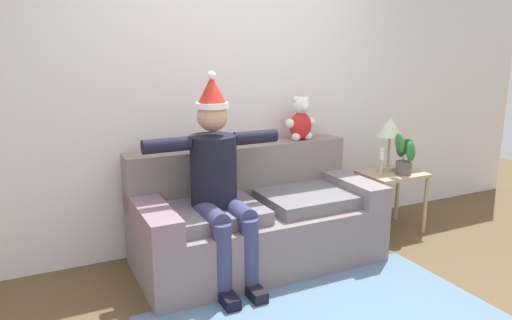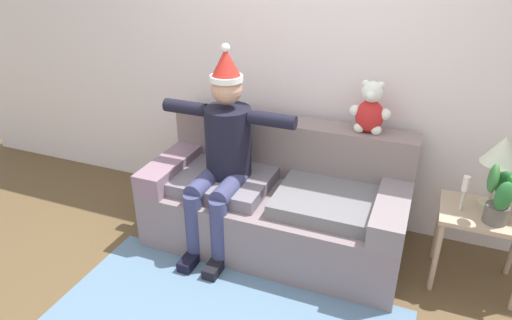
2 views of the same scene
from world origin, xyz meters
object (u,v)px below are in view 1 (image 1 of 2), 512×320
at_px(table_lamp, 390,129).
at_px(teddy_bear, 301,120).
at_px(couch, 255,219).
at_px(person_seated, 218,178).
at_px(side_table, 392,182).
at_px(candle_short, 404,152).
at_px(potted_plant, 404,154).
at_px(candle_tall, 382,158).

bearing_deg(table_lamp, teddy_bear, 168.21).
bearing_deg(couch, person_seated, -155.44).
distance_m(side_table, candle_short, 0.31).
xyz_separation_m(couch, candle_short, (1.57, 0.05, 0.39)).
relative_size(side_table, candle_short, 2.12).
bearing_deg(table_lamp, couch, -176.15).
bearing_deg(person_seated, couch, 24.56).
bearing_deg(couch, candle_short, 1.82).
bearing_deg(candle_short, potted_plant, -131.34).
height_order(couch, candle_short, couch).
xyz_separation_m(side_table, candle_short, (0.16, 0.04, 0.26)).
relative_size(table_lamp, potted_plant, 1.25).
distance_m(side_table, table_lamp, 0.49).
xyz_separation_m(person_seated, candle_tall, (1.63, 0.16, -0.05)).
height_order(couch, teddy_bear, teddy_bear).
relative_size(potted_plant, candle_short, 1.51).
distance_m(couch, candle_short, 1.61).
distance_m(potted_plant, candle_short, 0.18).
xyz_separation_m(person_seated, side_table, (1.78, 0.18, -0.30)).
bearing_deg(person_seated, side_table, 5.78).
bearing_deg(potted_plant, teddy_bear, 157.69).
xyz_separation_m(potted_plant, candle_short, (0.12, 0.13, -0.01)).
relative_size(side_table, candle_tall, 2.31).
bearing_deg(teddy_bear, candle_short, -12.71).
distance_m(table_lamp, candle_short, 0.26).
relative_size(couch, potted_plant, 4.76).
bearing_deg(couch, table_lamp, 3.85).
relative_size(potted_plant, candle_tall, 1.65).
relative_size(person_seated, table_lamp, 3.04).
xyz_separation_m(potted_plant, candle_tall, (-0.19, 0.07, -0.03)).
height_order(couch, candle_tall, couch).
xyz_separation_m(couch, potted_plant, (1.45, -0.08, 0.40)).
height_order(teddy_bear, candle_short, teddy_bear).
xyz_separation_m(teddy_bear, side_table, (0.83, -0.26, -0.59)).
bearing_deg(candle_short, teddy_bear, 167.29).
height_order(person_seated, side_table, person_seated).
relative_size(teddy_bear, side_table, 0.68).
bearing_deg(teddy_bear, side_table, -17.52).
height_order(side_table, table_lamp, table_lamp).
bearing_deg(side_table, teddy_bear, 162.48).
height_order(potted_plant, candle_tall, potted_plant).
bearing_deg(person_seated, candle_short, 6.48).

